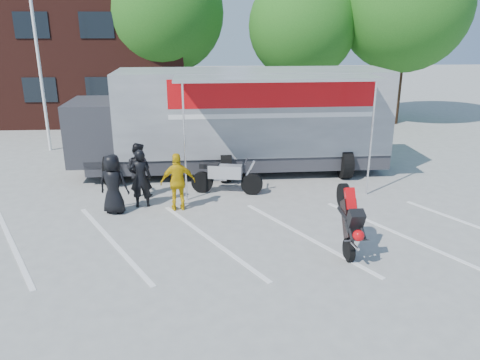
{
  "coord_description": "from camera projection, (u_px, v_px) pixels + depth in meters",
  "views": [
    {
      "loc": [
        0.27,
        -9.58,
        5.12
      ],
      "look_at": [
        0.99,
        1.7,
        1.3
      ],
      "focal_mm": 35.0,
      "sensor_mm": 36.0,
      "label": 1
    }
  ],
  "objects": [
    {
      "name": "ground",
      "position": [
        201.0,
        258.0,
        10.68
      ],
      "size": [
        100.0,
        100.0,
        0.0
      ],
      "primitive_type": "plane",
      "color": "#A1A29C",
      "rests_on": "ground"
    },
    {
      "name": "parking_bay_lines",
      "position": [
        202.0,
        239.0,
        11.62
      ],
      "size": [
        18.09,
        13.33,
        0.01
      ],
      "primitive_type": "cube",
      "rotation": [
        0.0,
        0.0,
        0.52
      ],
      "color": "white",
      "rests_on": "ground"
    },
    {
      "name": "office_building",
      "position": [
        24.0,
        53.0,
        25.98
      ],
      "size": [
        18.0,
        8.0,
        7.0
      ],
      "primitive_type": "cube",
      "color": "#421B15",
      "rests_on": "ground"
    },
    {
      "name": "flagpole",
      "position": [
        41.0,
        24.0,
        18.14
      ],
      "size": [
        1.61,
        0.12,
        8.0
      ],
      "color": "white",
      "rests_on": "ground"
    },
    {
      "name": "tree_left",
      "position": [
        164.0,
        13.0,
        23.91
      ],
      "size": [
        6.12,
        6.12,
        8.64
      ],
      "color": "#382314",
      "rests_on": "ground"
    },
    {
      "name": "tree_mid",
      "position": [
        302.0,
        26.0,
        23.58
      ],
      "size": [
        5.44,
        5.44,
        7.68
      ],
      "color": "#382314",
      "rests_on": "ground"
    },
    {
      "name": "tree_right",
      "position": [
        405.0,
        6.0,
        23.12
      ],
      "size": [
        6.46,
        6.46,
        9.12
      ],
      "color": "#382314",
      "rests_on": "ground"
    },
    {
      "name": "transporter_truck",
      "position": [
        238.0,
        171.0,
        16.95
      ],
      "size": [
        11.42,
        5.69,
        3.6
      ],
      "primitive_type": null,
      "rotation": [
        0.0,
        0.0,
        0.02
      ],
      "color": "#999DA1",
      "rests_on": "ground"
    },
    {
      "name": "parked_motorcycle",
      "position": [
        227.0,
        193.0,
        14.75
      ],
      "size": [
        2.39,
        1.16,
        1.2
      ],
      "primitive_type": null,
      "rotation": [
        0.0,
        0.0,
        1.39
      ],
      "color": "silver",
      "rests_on": "ground"
    },
    {
      "name": "stunt_bike_rider",
      "position": [
        341.0,
        248.0,
        11.17
      ],
      "size": [
        0.77,
        1.55,
        1.79
      ],
      "primitive_type": null,
      "rotation": [
        0.0,
        0.0,
        0.04
      ],
      "color": "black",
      "rests_on": "ground"
    },
    {
      "name": "spectator_leather_a",
      "position": [
        113.0,
        184.0,
        13.0
      ],
      "size": [
        0.93,
        0.71,
        1.7
      ],
      "primitive_type": "imported",
      "rotation": [
        0.0,
        0.0,
        2.92
      ],
      "color": "black",
      "rests_on": "ground"
    },
    {
      "name": "spectator_leather_b",
      "position": [
        141.0,
        178.0,
        13.43
      ],
      "size": [
        0.69,
        0.51,
        1.72
      ],
      "primitive_type": "imported",
      "rotation": [
        0.0,
        0.0,
        3.3
      ],
      "color": "black",
      "rests_on": "ground"
    },
    {
      "name": "spectator_leather_c",
      "position": [
        138.0,
        170.0,
        14.28
      ],
      "size": [
        1.0,
        0.9,
        1.69
      ],
      "primitive_type": "imported",
      "rotation": [
        0.0,
        0.0,
        2.76
      ],
      "color": "black",
      "rests_on": "ground"
    },
    {
      "name": "spectator_hivis",
      "position": [
        178.0,
        182.0,
        13.21
      ],
      "size": [
        1.03,
        0.55,
        1.68
      ],
      "primitive_type": "imported",
      "rotation": [
        0.0,
        0.0,
        3.29
      ],
      "color": "#DEB00B",
      "rests_on": "ground"
    }
  ]
}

